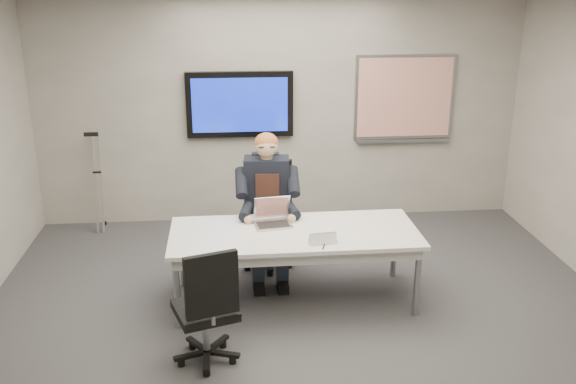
{
  "coord_description": "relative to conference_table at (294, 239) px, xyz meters",
  "views": [
    {
      "loc": [
        -0.62,
        -4.8,
        3.02
      ],
      "look_at": [
        -0.11,
        0.76,
        1.11
      ],
      "focal_mm": 40.0,
      "sensor_mm": 36.0,
      "label": 1
    }
  ],
  "objects": [
    {
      "name": "floor",
      "position": [
        0.05,
        -0.75,
        -0.64
      ],
      "size": [
        6.0,
        6.0,
        0.02
      ],
      "primitive_type": "cube",
      "color": "#363639",
      "rests_on": "ground"
    },
    {
      "name": "ceiling",
      "position": [
        0.05,
        -0.75,
        2.16
      ],
      "size": [
        6.0,
        6.0,
        0.02
      ],
      "primitive_type": "cube",
      "color": "silver",
      "rests_on": "wall_back"
    },
    {
      "name": "wall_back",
      "position": [
        0.05,
        2.25,
        0.76
      ],
      "size": [
        6.0,
        0.02,
        2.8
      ],
      "primitive_type": "cube",
      "color": "gray",
      "rests_on": "ground"
    },
    {
      "name": "conference_table",
      "position": [
        0.0,
        0.0,
        0.0
      ],
      "size": [
        2.34,
        0.99,
        0.72
      ],
      "rotation": [
        0.0,
        0.0,
        0.01
      ],
      "color": "white",
      "rests_on": "ground"
    },
    {
      "name": "tv_display",
      "position": [
        -0.45,
        2.19,
        0.86
      ],
      "size": [
        1.3,
        0.09,
        0.8
      ],
      "color": "black",
      "rests_on": "wall_back"
    },
    {
      "name": "whiteboard",
      "position": [
        1.6,
        2.22,
        0.89
      ],
      "size": [
        1.25,
        0.08,
        1.1
      ],
      "color": "gray",
      "rests_on": "wall_back"
    },
    {
      "name": "office_chair_far",
      "position": [
        -0.2,
        0.83,
        -0.28
      ],
      "size": [
        0.66,
        0.66,
        1.14
      ],
      "rotation": [
        0.0,
        0.0,
        -0.25
      ],
      "color": "black",
      "rests_on": "ground"
    },
    {
      "name": "office_chair_near",
      "position": [
        -0.8,
        -1.0,
        -0.31
      ],
      "size": [
        0.63,
        0.63,
        1.04
      ],
      "rotation": [
        0.0,
        0.0,
        3.46
      ],
      "color": "black",
      "rests_on": "ground"
    },
    {
      "name": "seated_person",
      "position": [
        -0.21,
        0.55,
        -0.03
      ],
      "size": [
        0.48,
        0.82,
        1.5
      ],
      "rotation": [
        0.0,
        0.0,
        -0.08
      ],
      "color": "#212837",
      "rests_on": "office_chair_far"
    },
    {
      "name": "crutch",
      "position": [
        -2.19,
        2.03,
        0.01
      ],
      "size": [
        0.18,
        0.62,
        1.34
      ],
      "primitive_type": null,
      "rotation": [
        -0.22,
        0.0,
        0.01
      ],
      "color": "#AFB1B7",
      "rests_on": "ground"
    },
    {
      "name": "laptop",
      "position": [
        -0.19,
        0.22,
        0.14
      ],
      "size": [
        0.38,
        0.37,
        0.25
      ],
      "rotation": [
        0.0,
        0.0,
        0.14
      ],
      "color": "#BDBDC0",
      "rests_on": "conference_table"
    },
    {
      "name": "name_tent",
      "position": [
        0.22,
        -0.3,
        0.13
      ],
      "size": [
        0.26,
        0.1,
        0.1
      ],
      "primitive_type": null,
      "rotation": [
        0.0,
        0.0,
        0.13
      ],
      "color": "white",
      "rests_on": "conference_table"
    },
    {
      "name": "pen",
      "position": [
        0.23,
        -0.37,
        0.09
      ],
      "size": [
        0.05,
        0.15,
        0.01
      ],
      "primitive_type": "cylinder",
      "rotation": [
        0.0,
        1.57,
        1.29
      ],
      "color": "black",
      "rests_on": "conference_table"
    }
  ]
}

